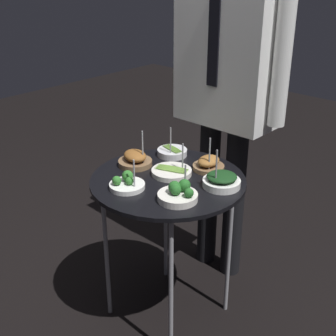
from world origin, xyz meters
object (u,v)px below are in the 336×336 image
serving_cart (168,189)px  bowl_roast_front_center (134,160)px  bowl_roast_center (209,164)px  bowl_broccoli_back_right (178,194)px  bowl_broccoli_front_right (127,183)px  bowl_asparagus_front_left (172,152)px  waiter_figure (228,74)px  bowl_spinach_near_rim (222,181)px  bowl_asparagus_mid_left (172,172)px

serving_cart → bowl_roast_front_center: size_ratio=4.19×
bowl_roast_center → bowl_broccoli_back_right: bearing=-73.8°
bowl_broccoli_front_right → bowl_roast_center: bearing=69.6°
bowl_broccoli_back_right → bowl_roast_center: size_ratio=0.96×
bowl_broccoli_front_right → bowl_asparagus_front_left: bowl_asparagus_front_left is taller
bowl_asparagus_front_left → waiter_figure: 0.45m
bowl_spinach_near_rim → waiter_figure: 0.57m
bowl_broccoli_back_right → bowl_roast_front_center: bearing=163.3°
bowl_roast_front_center → waiter_figure: bearing=72.2°
bowl_asparagus_front_left → waiter_figure: waiter_figure is taller
bowl_broccoli_back_right → bowl_asparagus_front_left: size_ratio=1.03×
bowl_broccoli_front_right → bowl_asparagus_mid_left: (0.05, 0.22, -0.01)m
serving_cart → bowl_broccoli_back_right: bearing=-35.3°
bowl_asparagus_mid_left → waiter_figure: size_ratio=0.10×
waiter_figure → bowl_asparagus_front_left: bearing=-111.5°
bowl_roast_center → bowl_roast_front_center: bearing=-144.7°
bowl_asparagus_mid_left → bowl_broccoli_back_right: bearing=-41.3°
serving_cart → bowl_broccoli_front_right: bowl_broccoli_front_right is taller
waiter_figure → bowl_spinach_near_rim: bearing=-54.8°
bowl_asparagus_front_left → bowl_broccoli_front_right: bearing=-76.6°
serving_cart → bowl_broccoli_back_right: (0.16, -0.11, 0.08)m
bowl_roast_front_center → bowl_asparagus_front_left: size_ratio=1.12×
bowl_broccoli_back_right → waiter_figure: size_ratio=0.09×
serving_cart → bowl_asparagus_front_left: bowl_asparagus_front_left is taller
bowl_broccoli_back_right → bowl_roast_center: bowl_roast_center is taller
bowl_broccoli_back_right → bowl_asparagus_front_left: 0.45m
serving_cart → bowl_asparagus_front_left: (-0.16, 0.20, 0.07)m
bowl_asparagus_mid_left → waiter_figure: (-0.03, 0.43, 0.35)m
bowl_broccoli_front_right → bowl_roast_front_center: (-0.14, 0.18, 0.01)m
serving_cart → bowl_spinach_near_rim: (0.22, 0.10, 0.08)m
bowl_broccoli_back_right → bowl_asparagus_mid_left: bowl_asparagus_mid_left is taller
bowl_broccoli_back_right → bowl_roast_front_center: bowl_roast_front_center is taller
bowl_roast_front_center → waiter_figure: 0.60m
serving_cart → bowl_broccoli_front_right: bearing=-110.3°
bowl_asparagus_front_left → bowl_roast_front_center: bearing=-102.6°
bowl_broccoli_front_right → waiter_figure: (0.02, 0.65, 0.34)m
bowl_roast_center → bowl_asparagus_front_left: bowl_roast_center is taller
bowl_spinach_near_rim → bowl_broccoli_back_right: bearing=-104.8°
bowl_broccoli_front_right → bowl_roast_center: (0.14, 0.37, 0.01)m
serving_cart → bowl_asparagus_mid_left: bowl_asparagus_mid_left is taller
bowl_roast_front_center → bowl_asparagus_front_left: (0.05, 0.21, -0.01)m
bowl_asparagus_mid_left → bowl_roast_front_center: (-0.19, -0.05, 0.02)m
serving_cart → bowl_asparagus_mid_left: (-0.02, 0.04, 0.07)m
bowl_broccoli_front_right → waiter_figure: 0.74m
bowl_asparagus_mid_left → bowl_roast_center: size_ratio=1.07×
bowl_asparagus_front_left → waiter_figure: size_ratio=0.09×
bowl_broccoli_front_right → waiter_figure: bearing=88.6°
serving_cart → bowl_asparagus_front_left: 0.27m
bowl_asparagus_front_left → waiter_figure: (0.11, 0.27, 0.35)m
bowl_broccoli_front_right → bowl_asparagus_front_left: 0.39m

